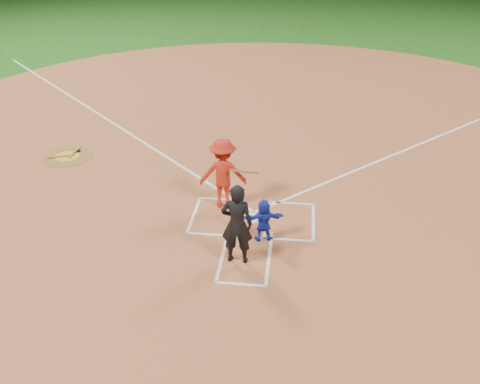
# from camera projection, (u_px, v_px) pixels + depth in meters

# --- Properties ---
(ground) EXTENTS (120.00, 120.00, 0.00)m
(ground) POSITION_uv_depth(u_px,v_px,m) (253.00, 218.00, 14.17)
(ground) COLOR #1A5114
(ground) RESTS_ON ground
(home_plate_dirt) EXTENTS (28.00, 28.00, 0.01)m
(home_plate_dirt) POSITION_uv_depth(u_px,v_px,m) (269.00, 133.00, 19.39)
(home_plate_dirt) COLOR #9A5432
(home_plate_dirt) RESTS_ON ground
(home_plate) EXTENTS (0.60, 0.60, 0.02)m
(home_plate) POSITION_uv_depth(u_px,v_px,m) (253.00, 218.00, 14.16)
(home_plate) COLOR silver
(home_plate) RESTS_ON home_plate_dirt
(on_deck_circle) EXTENTS (1.70, 1.70, 0.01)m
(on_deck_circle) POSITION_uv_depth(u_px,v_px,m) (67.00, 156.00, 17.57)
(on_deck_circle) COLOR brown
(on_deck_circle) RESTS_ON home_plate_dirt
(on_deck_logo) EXTENTS (0.80, 0.80, 0.00)m
(on_deck_logo) POSITION_uv_depth(u_px,v_px,m) (67.00, 156.00, 17.57)
(on_deck_logo) COLOR gold
(on_deck_logo) RESTS_ON on_deck_circle
(on_deck_bat_a) EXTENTS (0.10, 0.84, 0.06)m
(on_deck_bat_a) POSITION_uv_depth(u_px,v_px,m) (74.00, 152.00, 17.76)
(on_deck_bat_a) COLOR olive
(on_deck_bat_a) RESTS_ON on_deck_circle
(on_deck_bat_b) EXTENTS (0.81, 0.34, 0.06)m
(on_deck_bat_b) POSITION_uv_depth(u_px,v_px,m) (60.00, 156.00, 17.49)
(on_deck_bat_b) COLOR olive
(on_deck_bat_b) RESTS_ON on_deck_circle
(bat_weight_donut) EXTENTS (0.19, 0.19, 0.05)m
(bat_weight_donut) POSITION_uv_depth(u_px,v_px,m) (78.00, 151.00, 17.89)
(bat_weight_donut) COLOR black
(bat_weight_donut) RESTS_ON on_deck_circle
(catcher) EXTENTS (1.08, 0.57, 1.11)m
(catcher) POSITION_uv_depth(u_px,v_px,m) (264.00, 220.00, 13.01)
(catcher) COLOR #162BB5
(catcher) RESTS_ON home_plate_dirt
(umpire) EXTENTS (0.73, 0.49, 1.99)m
(umpire) POSITION_uv_depth(u_px,v_px,m) (237.00, 224.00, 12.03)
(umpire) COLOR black
(umpire) RESTS_ON home_plate_dirt
(chalk_markings) EXTENTS (28.35, 17.32, 0.01)m
(chalk_markings) POSITION_uv_depth(u_px,v_px,m) (268.00, 140.00, 18.77)
(chalk_markings) COLOR white
(chalk_markings) RESTS_ON home_plate_dirt
(batter_at_plate) EXTENTS (1.66, 0.87, 1.96)m
(batter_at_plate) POSITION_uv_depth(u_px,v_px,m) (223.00, 173.00, 14.31)
(batter_at_plate) COLOR red
(batter_at_plate) RESTS_ON home_plate_dirt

